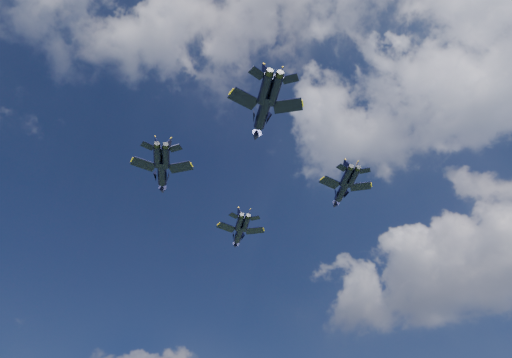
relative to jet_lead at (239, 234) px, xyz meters
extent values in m
cylinder|color=black|center=(0.34, -0.31, -0.07)|extent=(6.79, 6.38, 1.55)
cone|color=black|center=(-3.36, 3.06, -0.07)|extent=(2.65, 2.60, 1.47)
ellipsoid|color=brown|center=(-1.76, 1.60, 0.41)|extent=(2.39, 2.29, 0.71)
cube|color=black|center=(-0.47, -3.77, -0.07)|extent=(3.48, 4.50, 0.16)
cube|color=black|center=(3.71, 0.82, -0.07)|extent=(4.55, 3.74, 0.16)
cube|color=black|center=(3.49, -6.21, -0.07)|extent=(1.77, 2.33, 0.12)
cube|color=black|center=(6.51, -2.90, -0.07)|extent=(2.39, 1.92, 0.12)
cube|color=black|center=(3.85, -4.79, 1.14)|extent=(2.28, 1.52, 2.60)
cube|color=black|center=(5.13, -3.39, 1.14)|extent=(1.57, 2.16, 2.60)
cylinder|color=black|center=(3.44, -27.22, -2.87)|extent=(6.77, 7.06, 1.63)
cone|color=black|center=(-0.16, -23.38, -2.87)|extent=(2.74, 2.77, 1.54)
ellipsoid|color=brown|center=(1.39, -25.04, -2.37)|extent=(2.42, 2.50, 0.74)
cube|color=black|center=(2.30, -30.77, -2.87)|extent=(3.89, 4.77, 0.16)
cube|color=black|center=(7.06, -26.31, -2.87)|extent=(4.74, 3.70, 0.16)
cube|color=black|center=(6.25, -33.65, -2.87)|extent=(1.99, 2.50, 0.13)
cube|color=black|center=(9.68, -30.43, -2.87)|extent=(2.45, 1.88, 0.13)
cube|color=black|center=(6.74, -32.19, -1.60)|extent=(2.29, 1.61, 2.73)
cube|color=black|center=(8.19, -30.83, -1.60)|extent=(1.60, 2.38, 2.73)
cylinder|color=black|center=(25.94, 0.13, 0.26)|extent=(6.81, 6.49, 1.57)
cone|color=black|center=(22.24, 3.57, 0.26)|extent=(2.67, 2.63, 1.48)
ellipsoid|color=brown|center=(23.84, 2.09, 0.74)|extent=(2.41, 2.32, 0.71)
cube|color=black|center=(25.08, -3.36, 0.26)|extent=(3.55, 4.55, 0.16)
cube|color=black|center=(29.35, 1.23, 0.26)|extent=(4.59, 3.75, 0.16)
cube|color=black|center=(29.05, -5.87, 0.26)|extent=(1.80, 2.36, 0.12)
cube|color=black|center=(32.14, -2.55, 0.26)|extent=(2.40, 1.92, 0.12)
cube|color=black|center=(29.43, -4.43, 1.48)|extent=(2.29, 1.54, 2.62)
cube|color=black|center=(30.74, -3.03, 1.48)|extent=(1.56, 2.19, 2.62)
cylinder|color=black|center=(26.56, -28.08, -2.49)|extent=(7.78, 7.27, 1.78)
cone|color=black|center=(22.31, -24.24, -2.49)|extent=(3.03, 2.96, 1.68)
ellipsoid|color=brown|center=(24.14, -25.90, -1.95)|extent=(2.74, 2.61, 0.81)
cube|color=black|center=(25.64, -32.04, -2.49)|extent=(3.97, 5.14, 0.18)
cube|color=black|center=(30.40, -26.77, -2.49)|extent=(5.20, 4.29, 0.18)
cube|color=black|center=(30.18, -34.81, -2.49)|extent=(2.01, 2.66, 0.14)
cube|color=black|center=(33.62, -31.00, -2.49)|extent=(2.73, 2.20, 0.14)
cube|color=black|center=(30.59, -33.18, -1.11)|extent=(2.61, 1.74, 2.97)
cube|color=black|center=(32.04, -31.57, -1.11)|extent=(1.80, 2.46, 2.97)
camera|label=1|loc=(57.05, -72.00, -62.61)|focal=35.00mm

